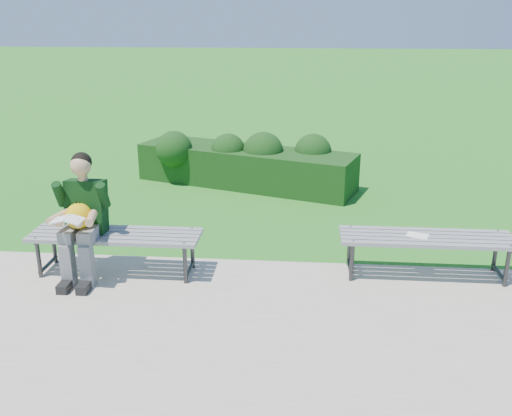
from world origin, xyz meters
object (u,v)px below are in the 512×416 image
(hedge, at_px, (246,162))
(seated_boy, at_px, (82,214))
(bench_right, at_px, (427,241))
(bench_left, at_px, (116,238))
(paper_sheet, at_px, (417,235))

(hedge, distance_m, seated_boy, 3.81)
(hedge, distance_m, bench_right, 3.94)
(hedge, bearing_deg, bench_right, -55.36)
(bench_left, relative_size, paper_sheet, 6.87)
(hedge, relative_size, paper_sheet, 13.93)
(hedge, bearing_deg, paper_sheet, -56.58)
(bench_right, xyz_separation_m, paper_sheet, (-0.10, -0.00, 0.06))
(bench_right, distance_m, paper_sheet, 0.12)
(paper_sheet, bearing_deg, seated_boy, -174.97)
(bench_right, height_order, paper_sheet, bench_right)
(bench_left, height_order, bench_right, same)
(bench_left, distance_m, paper_sheet, 3.18)
(hedge, relative_size, bench_right, 2.03)
(bench_left, bearing_deg, paper_sheet, 3.74)
(bench_left, xyz_separation_m, bench_right, (3.27, 0.21, 0.00))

